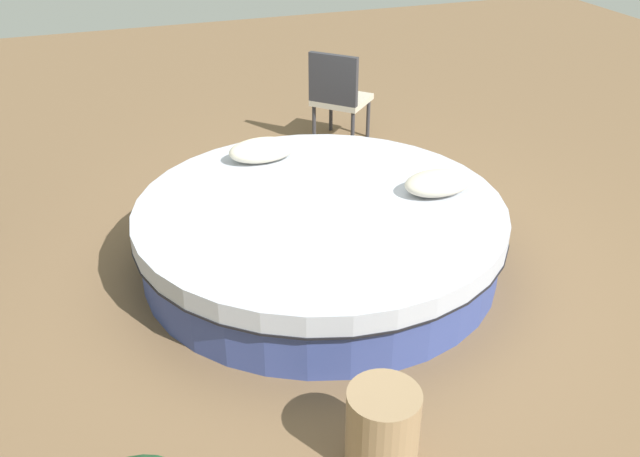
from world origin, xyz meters
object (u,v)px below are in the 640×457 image
Objects in this scene: patio_chair at (338,92)px; throw_pillow_0 at (438,183)px; side_table at (383,427)px; throw_pillow_1 at (262,150)px; round_bed at (320,234)px.

throw_pillow_0 is at bearing -46.63° from patio_chair.
side_table is (1.28, 4.08, -0.33)m from patio_chair.
side_table is at bearing -62.52° from patio_chair.
throw_pillow_0 is at bearing -124.20° from side_table.
throw_pillow_1 is at bearing -92.73° from side_table.
throw_pillow_0 is 0.53× the size of patio_chair.
round_bed is 5.24× the size of throw_pillow_0.
patio_chair is at bearing -107.39° from side_table.
side_table is (0.13, 2.80, -0.38)m from throw_pillow_1.
throw_pillow_1 is at bearing -77.67° from round_bed.
patio_chair is 2.16× the size of side_table.
throw_pillow_1 is (1.08, -1.00, 0.01)m from throw_pillow_0.
patio_chair is (-0.95, -2.17, 0.30)m from round_bed.
patio_chair reaches higher than round_bed.
round_bed is 2.79× the size of patio_chair.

